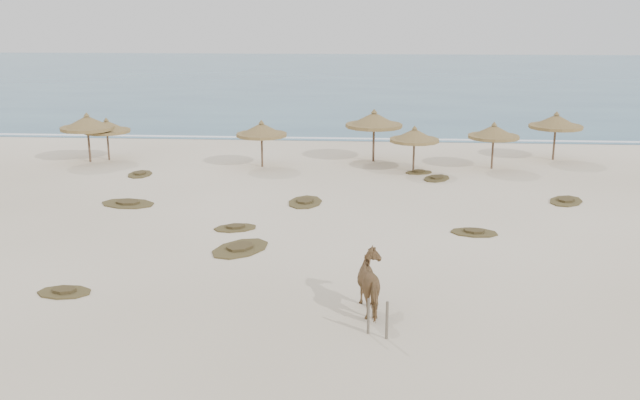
{
  "coord_description": "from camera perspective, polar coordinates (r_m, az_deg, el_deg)",
  "views": [
    {
      "loc": [
        4.09,
        -23.89,
        8.88
      ],
      "look_at": [
        2.04,
        5.0,
        1.11
      ],
      "focal_mm": 40.0,
      "sensor_mm": 36.0,
      "label": 1
    }
  ],
  "objects": [
    {
      "name": "scrub_5",
      "position": [
        35.92,
        19.07,
        -0.06
      ],
      "size": [
        2.36,
        2.67,
        0.16
      ],
      "rotation": [
        0.0,
        0.0,
        1.07
      ],
      "color": "brown",
      "rests_on": "ground"
    },
    {
      "name": "fence_post_far",
      "position": [
        20.33,
        3.9,
        -9.27
      ],
      "size": [
        0.1,
        0.1,
        1.06
      ],
      "primitive_type": "cylinder",
      "rotation": [
        0.0,
        0.0,
        -0.32
      ],
      "color": "#6F6553",
      "rests_on": "ground"
    },
    {
      "name": "palapa_3",
      "position": [
        42.78,
        4.34,
        6.35
      ],
      "size": [
        4.13,
        4.13,
        3.18
      ],
      "rotation": [
        0.0,
        0.0,
        0.25
      ],
      "color": "brown",
      "rests_on": "ground"
    },
    {
      "name": "palapa_5",
      "position": [
        41.86,
        13.73,
        5.28
      ],
      "size": [
        3.16,
        3.16,
        2.72
      ],
      "rotation": [
        0.0,
        0.0,
        -0.09
      ],
      "color": "brown",
      "rests_on": "ground"
    },
    {
      "name": "scrub_10",
      "position": [
        40.35,
        7.92,
        2.23
      ],
      "size": [
        1.8,
        1.47,
        0.16
      ],
      "rotation": [
        0.0,
        0.0,
        0.34
      ],
      "color": "brown",
      "rests_on": "ground"
    },
    {
      "name": "scrub_1",
      "position": [
        34.72,
        -15.12,
        -0.25
      ],
      "size": [
        2.95,
        2.26,
        0.16
      ],
      "rotation": [
        0.0,
        0.0,
        2.92
      ],
      "color": "brown",
      "rests_on": "ground"
    },
    {
      "name": "horse",
      "position": [
        21.65,
        4.35,
        -6.68
      ],
      "size": [
        1.45,
        2.28,
        1.78
      ],
      "primitive_type": "imported",
      "rotation": [
        0.0,
        0.0,
        3.39
      ],
      "color": "#8C6240",
      "rests_on": "ground"
    },
    {
      "name": "palapa_6",
      "position": [
        45.39,
        18.36,
        5.93
      ],
      "size": [
        3.2,
        3.2,
        2.98
      ],
      "rotation": [
        0.0,
        0.0,
        -0.01
      ],
      "color": "brown",
      "rests_on": "ground"
    },
    {
      "name": "fence_post_near",
      "position": [
        20.07,
        5.38,
        -9.56
      ],
      "size": [
        0.09,
        0.09,
        1.11
      ],
      "primitive_type": "cylinder",
      "rotation": [
        0.0,
        0.0,
        -0.14
      ],
      "color": "#6F6553",
      "rests_on": "ground"
    },
    {
      "name": "foam_line",
      "position": [
        50.84,
        -0.61,
        4.96
      ],
      "size": [
        70.0,
        0.6,
        0.01
      ],
      "primitive_type": "cube",
      "color": "white",
      "rests_on": "ground"
    },
    {
      "name": "palapa_4",
      "position": [
        40.33,
        7.56,
        5.1
      ],
      "size": [
        3.69,
        3.69,
        2.62
      ],
      "rotation": [
        0.0,
        0.0,
        0.42
      ],
      "color": "brown",
      "rests_on": "ground"
    },
    {
      "name": "palapa_1",
      "position": [
        44.71,
        -18.13,
        5.84
      ],
      "size": [
        4.22,
        4.22,
        2.99
      ],
      "rotation": [
        0.0,
        0.0,
        -0.42
      ],
      "color": "brown",
      "rests_on": "ground"
    },
    {
      "name": "scrub_9",
      "position": [
        27.45,
        -6.4,
        -3.84
      ],
      "size": [
        2.84,
        3.2,
        0.16
      ],
      "rotation": [
        0.0,
        0.0,
        1.06
      ],
      "color": "brown",
      "rests_on": "ground"
    },
    {
      "name": "ocean",
      "position": [
        99.37,
        1.72,
        9.88
      ],
      "size": [
        200.0,
        100.0,
        0.01
      ],
      "primitive_type": "cube",
      "color": "#275676",
      "rests_on": "ground"
    },
    {
      "name": "palapa_0",
      "position": [
        44.96,
        -16.69,
        5.61
      ],
      "size": [
        3.22,
        3.22,
        2.6
      ],
      "rotation": [
        0.0,
        0.0,
        -0.18
      ],
      "color": "brown",
      "rests_on": "ground"
    },
    {
      "name": "ground",
      "position": [
        25.81,
        -5.32,
        -5.17
      ],
      "size": [
        160.0,
        160.0,
        0.0
      ],
      "primitive_type": "plane",
      "color": "beige",
      "rests_on": "ground"
    },
    {
      "name": "palapa_2",
      "position": [
        41.33,
        -4.7,
        5.57
      ],
      "size": [
        3.17,
        3.17,
        2.75
      ],
      "rotation": [
        0.0,
        0.0,
        0.08
      ],
      "color": "brown",
      "rests_on": "ground"
    },
    {
      "name": "scrub_6",
      "position": [
        40.76,
        -14.21,
        2.04
      ],
      "size": [
        1.44,
        2.08,
        0.16
      ],
      "rotation": [
        0.0,
        0.0,
        1.65
      ],
      "color": "brown",
      "rests_on": "ground"
    },
    {
      "name": "scrub_4",
      "position": [
        29.87,
        12.22,
        -2.53
      ],
      "size": [
        2.09,
        1.52,
        0.16
      ],
      "rotation": [
        0.0,
        0.0,
        3.0
      ],
      "color": "brown",
      "rests_on": "ground"
    },
    {
      "name": "scrub_7",
      "position": [
        39.04,
        9.32,
        1.74
      ],
      "size": [
        2.03,
        2.33,
        0.16
      ],
      "rotation": [
        0.0,
        0.0,
        1.1
      ],
      "color": "brown",
      "rests_on": "ground"
    },
    {
      "name": "scrub_2",
      "position": [
        30.02,
        -6.79,
        -2.2
      ],
      "size": [
        2.11,
        1.73,
        0.16
      ],
      "rotation": [
        0.0,
        0.0,
        0.35
      ],
      "color": "brown",
      "rests_on": "ground"
    },
    {
      "name": "scrub_11",
      "position": [
        24.64,
        -19.78,
        -6.91
      ],
      "size": [
        1.79,
        1.18,
        0.16
      ],
      "rotation": [
        0.0,
        0.0,
        3.12
      ],
      "color": "brown",
      "rests_on": "ground"
    },
    {
      "name": "scrub_3",
      "position": [
        33.77,
        -1.2,
        -0.14
      ],
      "size": [
        1.82,
        2.57,
        0.16
      ],
      "rotation": [
        0.0,
        0.0,
        1.47
      ],
      "color": "brown",
      "rests_on": "ground"
    }
  ]
}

